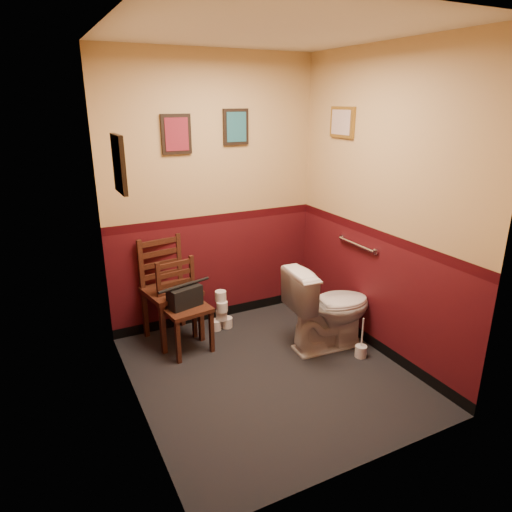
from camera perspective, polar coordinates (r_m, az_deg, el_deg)
The scene contains 17 objects.
floor at distance 4.09m, azimuth 1.63°, elevation -14.42°, with size 2.20×2.40×0.00m, color black.
ceiling at distance 3.45m, azimuth 2.09°, elevation 26.46°, with size 2.20×2.40×0.00m, color silver.
wall_back at distance 4.60m, azimuth -5.38°, elevation 7.58°, with size 2.20×2.70×0.00m, color #480E13.
wall_front at distance 2.59m, azimuth 14.58°, elevation -1.97°, with size 2.20×2.70×0.00m, color #480E13.
wall_left at distance 3.18m, azimuth -15.90°, elevation 1.77°, with size 2.40×2.70×0.00m, color #480E13.
wall_right at distance 4.16m, azimuth 15.35°, elevation 5.79°, with size 2.40×2.70×0.00m, color #480E13.
grab_bar at distance 4.42m, azimuth 12.47°, elevation 1.41°, with size 0.05×0.56×0.06m.
framed_print_back_a at distance 4.38m, azimuth -9.93°, elevation 14.77°, with size 0.28×0.04×0.36m.
framed_print_back_b at distance 4.59m, azimuth -2.53°, elevation 15.82°, with size 0.26×0.04×0.34m.
framed_print_left at distance 3.17m, azimuth -16.72°, elevation 10.95°, with size 0.04×0.30×0.38m.
framed_print_right at distance 4.51m, azimuth 10.72°, elevation 16.11°, with size 0.04×0.34×0.28m.
toilet at distance 4.35m, azimuth 9.10°, elevation -6.41°, with size 0.46×0.82×0.81m, color white.
toilet_brush at distance 4.39m, azimuth 12.98°, elevation -11.43°, with size 0.11×0.11×0.39m.
chair_left at distance 4.51m, azimuth -10.80°, elevation -4.18°, with size 0.54×0.54×1.00m.
chair_right at distance 4.31m, azimuth -9.05°, elevation -6.25°, with size 0.45×0.45×0.86m.
handbag at distance 4.23m, azimuth -8.89°, elevation -5.03°, with size 0.33×0.23×0.22m.
tp_stack at distance 4.73m, azimuth -4.35°, elevation -7.12°, with size 0.24×0.15×0.42m.
Camera 1 is at (-1.64, -3.00, 2.25)m, focal length 32.00 mm.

